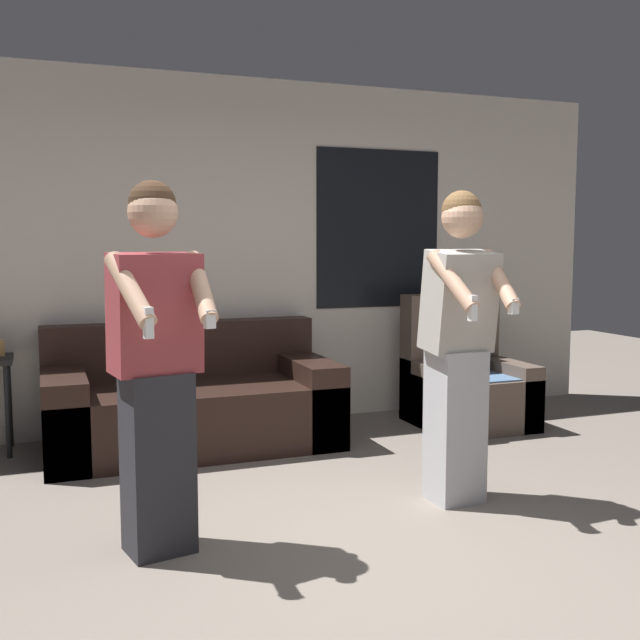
{
  "coord_description": "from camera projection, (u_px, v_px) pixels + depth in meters",
  "views": [
    {
      "loc": [
        -1.44,
        -2.83,
        1.44
      ],
      "look_at": [
        -0.12,
        0.65,
        1.05
      ],
      "focal_mm": 42.0,
      "sensor_mm": 36.0,
      "label": 1
    }
  ],
  "objects": [
    {
      "name": "person_left",
      "position": [
        156.0,
        364.0,
        3.41
      ],
      "size": [
        0.46,
        0.52,
        1.72
      ],
      "color": "#28282D",
      "rests_on": "ground_plane"
    },
    {
      "name": "couch",
      "position": [
        191.0,
        405.0,
        5.3
      ],
      "size": [
        1.99,
        0.99,
        0.85
      ],
      "color": "black",
      "rests_on": "ground_plane"
    },
    {
      "name": "wall_back",
      "position": [
        236.0,
        253.0,
        5.84
      ],
      "size": [
        6.46,
        0.07,
        2.7
      ],
      "color": "silver",
      "rests_on": "ground_plane"
    },
    {
      "name": "ground_plane",
      "position": [
        398.0,
        571.0,
        3.29
      ],
      "size": [
        14.0,
        14.0,
        0.0
      ],
      "primitive_type": "plane",
      "color": "slate"
    },
    {
      "name": "armchair",
      "position": [
        465.0,
        384.0,
        5.92
      ],
      "size": [
        0.81,
        0.82,
        1.02
      ],
      "color": "brown",
      "rests_on": "ground_plane"
    },
    {
      "name": "person_right",
      "position": [
        459.0,
        342.0,
        4.09
      ],
      "size": [
        0.43,
        0.49,
        1.72
      ],
      "color": "#B2B2B7",
      "rests_on": "ground_plane"
    }
  ]
}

